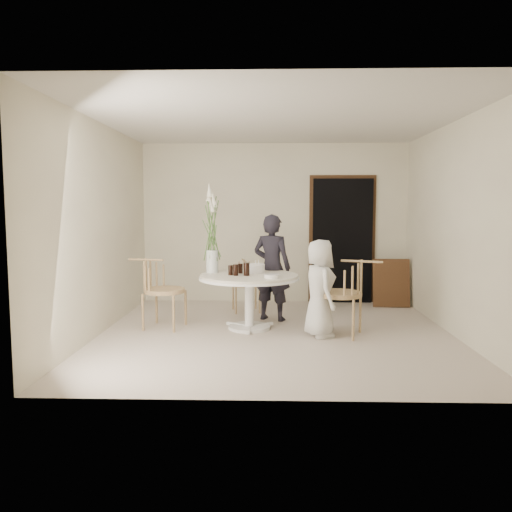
{
  "coord_description": "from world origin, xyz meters",
  "views": [
    {
      "loc": [
        -0.07,
        -6.3,
        1.61
      ],
      "look_at": [
        -0.26,
        0.3,
        0.97
      ],
      "focal_mm": 35.0,
      "sensor_mm": 36.0,
      "label": 1
    }
  ],
  "objects_px": {
    "chair_right": "(350,286)",
    "girl": "(272,267)",
    "chair_far": "(245,278)",
    "flower_vase": "(212,233)",
    "birthday_cake": "(255,268)",
    "chair_left": "(155,283)",
    "boy": "(320,288)",
    "table": "(249,283)"
  },
  "relations": [
    {
      "from": "chair_right",
      "to": "chair_left",
      "type": "xyz_separation_m",
      "value": [
        -2.55,
        0.39,
        -0.02
      ]
    },
    {
      "from": "table",
      "to": "chair_far",
      "type": "bearing_deg",
      "value": 95.51
    },
    {
      "from": "birthday_cake",
      "to": "chair_far",
      "type": "bearing_deg",
      "value": 100.72
    },
    {
      "from": "flower_vase",
      "to": "chair_right",
      "type": "bearing_deg",
      "value": -16.7
    },
    {
      "from": "chair_far",
      "to": "boy",
      "type": "bearing_deg",
      "value": -68.76
    },
    {
      "from": "table",
      "to": "chair_right",
      "type": "distance_m",
      "value": 1.33
    },
    {
      "from": "chair_left",
      "to": "birthday_cake",
      "type": "height_order",
      "value": "chair_left"
    },
    {
      "from": "table",
      "to": "chair_right",
      "type": "relative_size",
      "value": 1.36
    },
    {
      "from": "chair_far",
      "to": "flower_vase",
      "type": "relative_size",
      "value": 0.65
    },
    {
      "from": "chair_far",
      "to": "birthday_cake",
      "type": "bearing_deg",
      "value": -90.47
    },
    {
      "from": "girl",
      "to": "birthday_cake",
      "type": "bearing_deg",
      "value": 79.46
    },
    {
      "from": "chair_far",
      "to": "girl",
      "type": "xyz_separation_m",
      "value": [
        0.42,
        -0.69,
        0.25
      ]
    },
    {
      "from": "chair_far",
      "to": "girl",
      "type": "height_order",
      "value": "girl"
    },
    {
      "from": "chair_left",
      "to": "boy",
      "type": "distance_m",
      "value": 2.21
    },
    {
      "from": "chair_right",
      "to": "chair_left",
      "type": "distance_m",
      "value": 2.58
    },
    {
      "from": "chair_right",
      "to": "girl",
      "type": "relative_size",
      "value": 0.64
    },
    {
      "from": "table",
      "to": "birthday_cake",
      "type": "xyz_separation_m",
      "value": [
        0.08,
        0.19,
        0.17
      ]
    },
    {
      "from": "flower_vase",
      "to": "girl",
      "type": "bearing_deg",
      "value": 22.81
    },
    {
      "from": "chair_left",
      "to": "girl",
      "type": "bearing_deg",
      "value": -61.29
    },
    {
      "from": "girl",
      "to": "chair_left",
      "type": "bearing_deg",
      "value": 39.86
    },
    {
      "from": "flower_vase",
      "to": "chair_left",
      "type": "bearing_deg",
      "value": -168.65
    },
    {
      "from": "chair_far",
      "to": "birthday_cake",
      "type": "xyz_separation_m",
      "value": [
        0.2,
        -1.04,
        0.28
      ]
    },
    {
      "from": "table",
      "to": "chair_left",
      "type": "bearing_deg",
      "value": 178.04
    },
    {
      "from": "chair_right",
      "to": "flower_vase",
      "type": "distance_m",
      "value": 1.98
    },
    {
      "from": "chair_far",
      "to": "chair_right",
      "type": "height_order",
      "value": "chair_right"
    },
    {
      "from": "birthday_cake",
      "to": "flower_vase",
      "type": "relative_size",
      "value": 0.21
    },
    {
      "from": "chair_left",
      "to": "flower_vase",
      "type": "bearing_deg",
      "value": -67.42
    },
    {
      "from": "chair_left",
      "to": "boy",
      "type": "height_order",
      "value": "boy"
    },
    {
      "from": "chair_far",
      "to": "flower_vase",
      "type": "distance_m",
      "value": 1.34
    },
    {
      "from": "chair_left",
      "to": "boy",
      "type": "bearing_deg",
      "value": -89.56
    },
    {
      "from": "boy",
      "to": "flower_vase",
      "type": "bearing_deg",
      "value": 53.7
    },
    {
      "from": "birthday_cake",
      "to": "girl",
      "type": "bearing_deg",
      "value": 57.09
    },
    {
      "from": "chair_left",
      "to": "birthday_cake",
      "type": "xyz_separation_m",
      "value": [
        1.35,
        0.15,
        0.18
      ]
    },
    {
      "from": "chair_right",
      "to": "birthday_cake",
      "type": "distance_m",
      "value": 1.33
    },
    {
      "from": "chair_right",
      "to": "birthday_cake",
      "type": "relative_size",
      "value": 3.88
    },
    {
      "from": "chair_right",
      "to": "boy",
      "type": "bearing_deg",
      "value": -65.77
    },
    {
      "from": "chair_right",
      "to": "birthday_cake",
      "type": "height_order",
      "value": "chair_right"
    },
    {
      "from": "table",
      "to": "birthday_cake",
      "type": "height_order",
      "value": "birthday_cake"
    },
    {
      "from": "chair_far",
      "to": "chair_left",
      "type": "xyz_separation_m",
      "value": [
        -1.15,
        -1.19,
        0.09
      ]
    },
    {
      "from": "boy",
      "to": "flower_vase",
      "type": "relative_size",
      "value": 1.0
    },
    {
      "from": "birthday_cake",
      "to": "boy",
      "type": "bearing_deg",
      "value": -34.39
    },
    {
      "from": "chair_left",
      "to": "boy",
      "type": "xyz_separation_m",
      "value": [
        2.17,
        -0.41,
        0.0
      ]
    }
  ]
}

